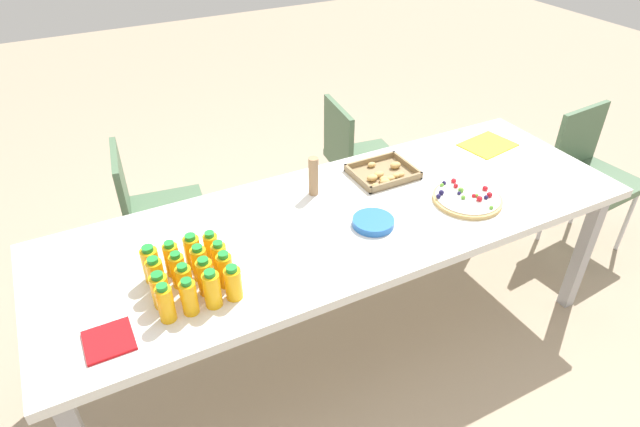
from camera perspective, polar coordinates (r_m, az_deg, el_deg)
The scene contains 27 objects.
ground_plane at distance 2.76m, azimuth 2.25°, elevation -12.88°, with size 12.00×12.00×0.00m, color tan.
party_table at distance 2.30m, azimuth 2.63°, elevation -1.40°, with size 2.52×0.86×0.74m.
chair_far_right at distance 3.22m, azimuth 3.81°, elevation 6.17°, with size 0.45×0.45×0.83m.
chair_end at distance 3.44m, azimuth 26.67°, elevation 4.29°, with size 0.43×0.43×0.83m.
chair_far_left at distance 2.88m, azimuth -17.43°, elevation 0.61°, with size 0.45×0.45×0.83m.
juice_bottle_0 at distance 1.83m, azimuth -16.05°, elevation -9.15°, with size 0.05×0.05×0.15m.
juice_bottle_1 at distance 1.84m, azimuth -13.71°, elevation -8.62°, with size 0.05×0.05×0.14m.
juice_bottle_2 at distance 1.85m, azimuth -11.37°, elevation -7.89°, with size 0.06×0.06×0.15m.
juice_bottle_3 at distance 1.87m, azimuth -9.18°, elevation -7.30°, with size 0.06×0.06×0.14m.
juice_bottle_4 at distance 1.89m, azimuth -16.56°, elevation -7.85°, with size 0.06×0.06×0.14m.
juice_bottle_5 at distance 1.89m, azimuth -14.11°, elevation -7.16°, with size 0.05×0.05×0.15m.
juice_bottle_6 at distance 1.90m, azimuth -12.05°, elevation -6.57°, with size 0.06×0.06×0.15m.
juice_bottle_7 at distance 1.92m, azimuth -10.03°, elevation -5.92°, with size 0.06×0.06×0.14m.
juice_bottle_8 at distance 1.94m, azimuth -16.97°, elevation -6.38°, with size 0.06×0.06×0.15m.
juice_bottle_9 at distance 1.95m, azimuth -14.80°, elevation -5.85°, with size 0.05×0.05×0.14m.
juice_bottle_10 at distance 1.96m, azimuth -12.64°, elevation -5.17°, with size 0.06×0.06×0.14m.
juice_bottle_11 at distance 1.98m, azimuth -10.59°, elevation -4.69°, with size 0.05×0.05×0.14m.
juice_bottle_12 at distance 2.00m, azimuth -17.47°, elevation -5.18°, with size 0.06×0.06×0.15m.
juice_bottle_13 at distance 2.01m, azimuth -15.42°, elevation -4.68°, with size 0.05×0.05×0.14m.
juice_bottle_14 at distance 2.02m, azimuth -13.35°, elevation -3.94°, with size 0.06×0.06×0.14m.
juice_bottle_15 at distance 2.03m, azimuth -11.44°, elevation -3.61°, with size 0.05×0.05×0.13m.
fruit_pizza at distance 2.44m, azimuth 15.34°, elevation 1.58°, with size 0.30×0.30×0.05m.
snack_tray at distance 2.55m, azimuth 6.73°, elevation 4.24°, with size 0.29×0.24×0.04m.
plate_stack at distance 2.21m, azimuth 5.66°, elevation -0.93°, with size 0.17×0.17×0.03m.
napkin_stack at distance 1.87m, azimuth -21.48°, elevation -12.43°, with size 0.15×0.15×0.01m, color red.
cardboard_tube at distance 2.36m, azimuth -0.70°, elevation 3.97°, with size 0.04×0.04×0.18m, color #9E7A56.
paper_folder at distance 2.94m, azimuth 17.35°, elevation 6.96°, with size 0.26×0.20×0.01m, color yellow.
Camera 1 is at (-0.95, -1.59, 2.05)m, focal length 30.18 mm.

